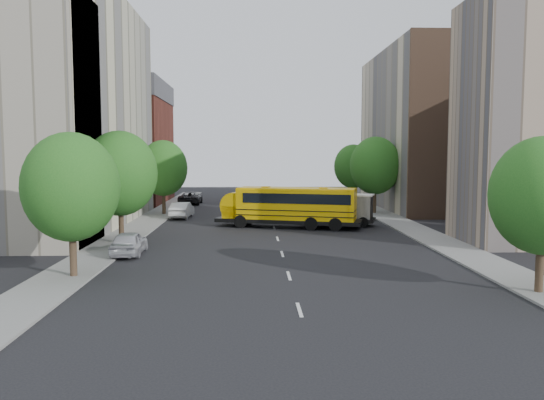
{
  "coord_description": "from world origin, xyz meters",
  "views": [
    {
      "loc": [
        -1.92,
        -40.93,
        6.31
      ],
      "look_at": [
        -0.26,
        2.0,
        2.55
      ],
      "focal_mm": 35.0,
      "sensor_mm": 36.0,
      "label": 1
    }
  ],
  "objects": [
    {
      "name": "parked_car_0",
      "position": [
        -9.6,
        -7.85,
        0.76
      ],
      "size": [
        1.92,
        4.52,
        1.52
      ],
      "primitive_type": "imported",
      "rotation": [
        0.0,
        0.0,
        3.17
      ],
      "color": "#B5B5BC",
      "rests_on": "ground"
    },
    {
      "name": "building_right_near",
      "position": [
        18.0,
        -4.5,
        8.5
      ],
      "size": [
        10.0,
        7.0,
        17.0
      ],
      "primitive_type": "cube",
      "color": "tan",
      "rests_on": "ground"
    },
    {
      "name": "street_tree_3",
      "position": [
        11.0,
        -18.0,
        4.45
      ],
      "size": [
        4.61,
        4.61,
        7.11
      ],
      "color": "#38281C",
      "rests_on": "ground"
    },
    {
      "name": "safari_truck",
      "position": [
        5.74,
        5.4,
        1.47
      ],
      "size": [
        6.86,
        4.28,
        2.78
      ],
      "rotation": [
        0.0,
        0.0,
        -0.34
      ],
      "color": "black",
      "rests_on": "ground"
    },
    {
      "name": "building_right_sidewall",
      "position": [
        18.0,
        9.0,
        9.0
      ],
      "size": [
        10.1,
        0.3,
        18.0
      ],
      "primitive_type": "cube",
      "color": "brown",
      "rests_on": "ground"
    },
    {
      "name": "parked_car_4",
      "position": [
        8.8,
        13.58,
        0.68
      ],
      "size": [
        1.66,
        4.03,
        1.37
      ],
      "primitive_type": "imported",
      "rotation": [
        0.0,
        0.0,
        -0.01
      ],
      "color": "#36365E",
      "rests_on": "ground"
    },
    {
      "name": "street_tree_1",
      "position": [
        -11.0,
        -4.0,
        4.95
      ],
      "size": [
        5.12,
        5.12,
        7.9
      ],
      "color": "#38281C",
      "rests_on": "ground"
    },
    {
      "name": "street_tree_5",
      "position": [
        11.0,
        26.0,
        4.7
      ],
      "size": [
        4.86,
        4.86,
        7.51
      ],
      "color": "#38281C",
      "rests_on": "ground"
    },
    {
      "name": "building_left_redbrick",
      "position": [
        -18.0,
        28.0,
        6.5
      ],
      "size": [
        10.0,
        15.0,
        13.0
      ],
      "primitive_type": "cube",
      "color": "maroon",
      "rests_on": "ground"
    },
    {
      "name": "street_tree_4",
      "position": [
        11.0,
        14.0,
        5.08
      ],
      "size": [
        5.25,
        5.25,
        8.1
      ],
      "color": "#38281C",
      "rests_on": "ground"
    },
    {
      "name": "building_left_cream",
      "position": [
        -18.0,
        6.0,
        10.0
      ],
      "size": [
        10.0,
        26.0,
        20.0
      ],
      "primitive_type": "cube",
      "color": "#BFBB9A",
      "rests_on": "ground"
    },
    {
      "name": "building_left_near",
      "position": [
        -18.0,
        -4.5,
        8.5
      ],
      "size": [
        10.0,
        7.0,
        17.0
      ],
      "primitive_type": "cube",
      "color": "beige",
      "rests_on": "ground"
    },
    {
      "name": "sidewalk_right",
      "position": [
        11.5,
        5.0,
        0.06
      ],
      "size": [
        3.0,
        80.0,
        0.12
      ],
      "primitive_type": "cube",
      "color": "slate",
      "rests_on": "ground"
    },
    {
      "name": "building_right_far",
      "position": [
        18.0,
        20.0,
        9.0
      ],
      "size": [
        10.0,
        22.0,
        18.0
      ],
      "primitive_type": "cube",
      "color": "beige",
      "rests_on": "ground"
    },
    {
      "name": "parked_car_5",
      "position": [
        9.6,
        23.23,
        0.72
      ],
      "size": [
        1.55,
        4.38,
        1.44
      ],
      "primitive_type": "imported",
      "rotation": [
        0.0,
        0.0,
        -0.0
      ],
      "color": "#989893",
      "rests_on": "ground"
    },
    {
      "name": "sidewalk_left",
      "position": [
        -11.5,
        5.0,
        0.06
      ],
      "size": [
        3.0,
        80.0,
        0.12
      ],
      "primitive_type": "cube",
      "color": "slate",
      "rests_on": "ground"
    },
    {
      "name": "parked_car_2",
      "position": [
        -9.6,
        25.71,
        0.79
      ],
      "size": [
        2.64,
        5.7,
        1.58
      ],
      "primitive_type": "imported",
      "rotation": [
        0.0,
        0.0,
        3.14
      ],
      "color": "black",
      "rests_on": "ground"
    },
    {
      "name": "school_bus",
      "position": [
        1.12,
        4.06,
        1.96
      ],
      "size": [
        12.72,
        6.2,
        3.51
      ],
      "rotation": [
        0.0,
        0.0,
        -0.28
      ],
      "color": "black",
      "rests_on": "ground"
    },
    {
      "name": "street_tree_2",
      "position": [
        -11.0,
        14.0,
        4.83
      ],
      "size": [
        4.99,
        4.99,
        7.71
      ],
      "color": "#38281C",
      "rests_on": "ground"
    },
    {
      "name": "tower_crane",
      "position": [
        30.25,
        28.0,
        24.48
      ],
      "size": [
        28.5,
        1.2,
        35.75
      ],
      "color": "yellow",
      "rests_on": "ground"
    },
    {
      "name": "street_tree_0",
      "position": [
        -11.0,
        -14.0,
        4.64
      ],
      "size": [
        4.8,
        4.8,
        7.41
      ],
      "color": "#38281C",
      "rests_on": "ground"
    },
    {
      "name": "ground",
      "position": [
        0.0,
        0.0,
        0.0
      ],
      "size": [
        120.0,
        120.0,
        0.0
      ],
      "primitive_type": "plane",
      "color": "black",
      "rests_on": "ground"
    },
    {
      "name": "lane_markings",
      "position": [
        0.0,
        10.0,
        0.01
      ],
      "size": [
        0.15,
        64.0,
        0.01
      ],
      "primitive_type": "cube",
      "color": "silver",
      "rests_on": "ground"
    },
    {
      "name": "parked_car_1",
      "position": [
        -8.8,
        11.28,
        0.78
      ],
      "size": [
        1.99,
        4.85,
        1.56
      ],
      "primitive_type": "imported",
      "rotation": [
        0.0,
        0.0,
        3.07
      ],
      "color": "silver",
      "rests_on": "ground"
    }
  ]
}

